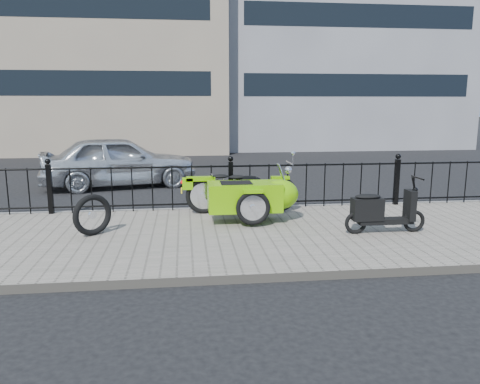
{
  "coord_description": "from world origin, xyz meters",
  "views": [
    {
      "loc": [
        -0.91,
        -7.91,
        2.25
      ],
      "look_at": [
        0.02,
        -0.1,
        0.73
      ],
      "focal_mm": 35.0,
      "sensor_mm": 36.0,
      "label": 1
    }
  ],
  "objects": [
    {
      "name": "motorcycle_sidecar",
      "position": [
        0.31,
        0.34,
        0.59
      ],
      "size": [
        2.28,
        1.48,
        0.98
      ],
      "color": "black",
      "rests_on": "sidewalk"
    },
    {
      "name": "sedan_car",
      "position": [
        -2.65,
        4.86,
        0.69
      ],
      "size": [
        4.31,
        2.46,
        1.38
      ],
      "primitive_type": "imported",
      "rotation": [
        0.0,
        0.0,
        1.79
      ],
      "color": "silver",
      "rests_on": "ground"
    },
    {
      "name": "curb",
      "position": [
        0.0,
        1.44,
        0.06
      ],
      "size": [
        30.0,
        0.1,
        0.12
      ],
      "primitive_type": "cube",
      "color": "gray",
      "rests_on": "ground"
    },
    {
      "name": "building_tan",
      "position": [
        -6.0,
        15.99,
        6.0
      ],
      "size": [
        14.0,
        8.01,
        12.0
      ],
      "color": "gray",
      "rests_on": "ground"
    },
    {
      "name": "spare_tire",
      "position": [
        -2.41,
        -0.35,
        0.46
      ],
      "size": [
        0.58,
        0.51,
        0.68
      ],
      "primitive_type": "torus",
      "rotation": [
        1.57,
        0.0,
        0.7
      ],
      "color": "black",
      "rests_on": "sidewalk"
    },
    {
      "name": "scooter",
      "position": [
        2.26,
        -0.77,
        0.48
      ],
      "size": [
        1.38,
        0.4,
        0.93
      ],
      "color": "black",
      "rests_on": "sidewalk"
    },
    {
      "name": "iron_fence",
      "position": [
        0.0,
        1.3,
        0.59
      ],
      "size": [
        14.11,
        0.11,
        1.08
      ],
      "color": "black",
      "rests_on": "sidewalk"
    },
    {
      "name": "sidewalk",
      "position": [
        0.0,
        -0.5,
        0.06
      ],
      "size": [
        30.0,
        3.8,
        0.12
      ],
      "primitive_type": "cube",
      "color": "#6D675C",
      "rests_on": "ground"
    },
    {
      "name": "ground",
      "position": [
        0.0,
        0.0,
        0.0
      ],
      "size": [
        120.0,
        120.0,
        0.0
      ],
      "primitive_type": "plane",
      "color": "black",
      "rests_on": "ground"
    }
  ]
}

